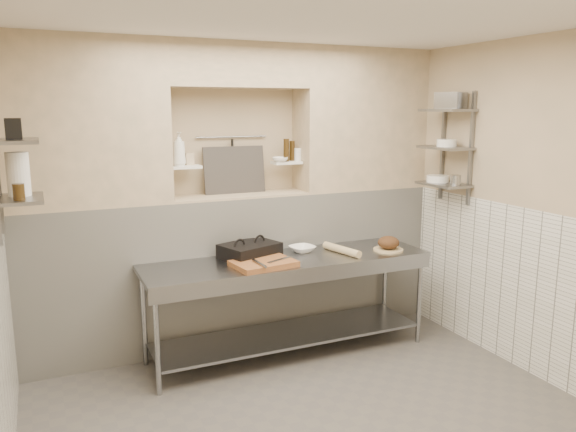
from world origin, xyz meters
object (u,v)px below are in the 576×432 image
mixing_bowl (302,249)px  bread_loaf (389,243)px  cutting_board (264,264)px  bottle_soap (179,149)px  bowl_alcove (280,160)px  rolling_pin (342,250)px  jug_left (18,174)px  panini_press (250,251)px  prep_table (289,287)px

mixing_bowl → bread_loaf: (0.76, -0.29, 0.05)m
cutting_board → bottle_soap: 1.28m
bowl_alcove → rolling_pin: bearing=-55.6°
bread_loaf → jug_left: bearing=179.1°
bottle_soap → jug_left: bearing=-154.3°
rolling_pin → bowl_alcove: 1.05m
mixing_bowl → bowl_alcove: (-0.07, 0.35, 0.81)m
rolling_pin → bowl_alcove: bearing=124.4°
bread_loaf → bottle_soap: bearing=159.5°
bread_loaf → bottle_soap: size_ratio=0.67×
mixing_bowl → rolling_pin: rolling_pin is taller
bread_loaf → bottle_soap: 2.12m
bread_loaf → bottle_soap: bottle_soap is taller
panini_press → bread_loaf: 1.32m
panini_press → bottle_soap: (-0.51, 0.39, 0.90)m
mixing_bowl → panini_press: bearing=-179.4°
mixing_bowl → bread_loaf: size_ratio=1.14×
panini_press → mixing_bowl: panini_press is taller
cutting_board → jug_left: 2.00m
panini_press → bread_loaf: bread_loaf is taller
prep_table → bowl_alcove: 1.22m
rolling_pin → mixing_bowl: bearing=147.0°
prep_table → jug_left: (-2.11, -0.06, 1.12)m
panini_press → jug_left: bearing=168.1°
prep_table → bowl_alcove: size_ratio=17.45×
prep_table → jug_left: jug_left is taller
mixing_bowl → prep_table: bearing=-141.0°
rolling_pin → jug_left: jug_left is taller
panini_press → mixing_bowl: 0.53m
bottle_soap → jug_left: (-1.29, -0.62, -0.10)m
mixing_bowl → bottle_soap: bottle_soap is taller
rolling_pin → bottle_soap: 1.74m
bowl_alcove → mixing_bowl: bearing=-78.6°
panini_press → bottle_soap: bottle_soap is taller
rolling_pin → cutting_board: bearing=-172.9°
panini_press → cutting_board: panini_press is taller
bowl_alcove → jug_left: (-2.25, -0.59, 0.03)m
prep_table → mixing_bowl: bearing=39.0°
rolling_pin → bread_loaf: bearing=-10.8°
jug_left → bowl_alcove: bearing=14.7°
prep_table → bottle_soap: (-0.82, 0.56, 1.22)m
cutting_board → bowl_alcove: 1.13m
mixing_bowl → rolling_pin: size_ratio=0.50×
cutting_board → mixing_bowl: 0.59m
cutting_board → bottle_soap: bearing=127.5°
mixing_bowl → bowl_alcove: 0.88m
mixing_bowl → jug_left: bearing=-174.2°
rolling_pin → jug_left: size_ratio=1.50×
bread_loaf → jug_left: size_ratio=0.66×
cutting_board → bowl_alcove: (0.44, 0.66, 0.81)m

